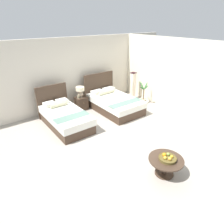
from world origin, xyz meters
name	(u,v)px	position (x,y,z in m)	size (l,w,h in m)	color
ground_plane	(125,139)	(0.00, 0.00, -0.01)	(9.57, 10.18, 0.02)	#A49B8F
wall_back	(71,74)	(0.00, 3.29, 1.37)	(9.57, 0.12, 2.74)	beige
wall_side_right	(179,77)	(2.98, 0.40, 1.37)	(0.12, 5.78, 2.74)	beige
bed_near_window	(65,117)	(-1.05, 1.90, 0.31)	(1.15, 2.14, 1.20)	#402E22
bed_near_corner	(114,103)	(1.05, 1.91, 0.31)	(1.41, 2.23, 1.31)	#402E22
nightstand	(81,103)	(0.06, 2.75, 0.26)	(0.45, 0.41, 0.52)	#402E22
table_lamp	(80,91)	(0.06, 2.77, 0.78)	(0.34, 0.34, 0.42)	tan
vase	(78,97)	(-0.08, 2.71, 0.59)	(0.09, 0.09, 0.14)	gray
coffee_table	(166,163)	(-0.23, -1.71, 0.33)	(0.81, 0.81, 0.44)	#402E22
fruit_bowl	(167,158)	(-0.23, -1.74, 0.49)	(0.41, 0.41, 0.15)	brown
floor_lamp_corner	(133,86)	(2.50, 2.36, 0.61)	(0.22, 0.22, 1.23)	black
potted_palm	(143,98)	(2.47, 1.65, 0.26)	(0.52, 0.54, 0.97)	gray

